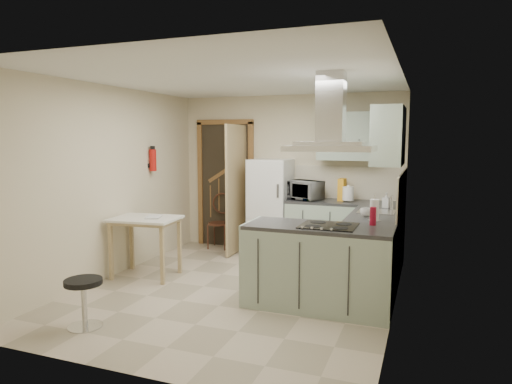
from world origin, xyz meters
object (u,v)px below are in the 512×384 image
at_px(peninsula, 319,267).
at_px(microwave, 304,190).
at_px(drop_leaf_table, 146,247).
at_px(fridge, 271,207).
at_px(bentwood_chair, 219,223).
at_px(extractor_hood, 330,148).
at_px(stool, 84,303).

distance_m(peninsula, microwave, 2.15).
bearing_deg(drop_leaf_table, peninsula, -12.46).
relative_size(fridge, peninsula, 0.97).
bearing_deg(bentwood_chair, fridge, -9.73).
xyz_separation_m(drop_leaf_table, microwave, (1.70, 1.66, 0.65)).
height_order(fridge, peninsula, fridge).
bearing_deg(peninsula, extractor_hood, 0.00).
relative_size(fridge, bentwood_chair, 1.82).
relative_size(peninsula, microwave, 3.00).
bearing_deg(bentwood_chair, microwave, -9.12).
height_order(extractor_hood, drop_leaf_table, extractor_hood).
bearing_deg(microwave, extractor_hood, -44.73).
distance_m(extractor_hood, stool, 2.89).
height_order(bentwood_chair, stool, bentwood_chair).
height_order(fridge, drop_leaf_table, fridge).
height_order(peninsula, bentwood_chair, peninsula).
relative_size(drop_leaf_table, stool, 1.75).
bearing_deg(peninsula, stool, -146.56).
bearing_deg(microwave, stool, -88.52).
relative_size(peninsula, stool, 3.21).
xyz_separation_m(peninsula, bentwood_chair, (-2.15, 2.06, -0.04)).
height_order(peninsula, microwave, microwave).
bearing_deg(stool, extractor_hood, 32.17).
bearing_deg(extractor_hood, fridge, 123.79).
xyz_separation_m(stool, microwave, (1.32, 3.27, 0.80)).
distance_m(drop_leaf_table, microwave, 2.47).
xyz_separation_m(extractor_hood, stool, (-2.10, -1.32, -1.48)).
height_order(fridge, stool, fridge).
bearing_deg(peninsula, fridge, 121.74).
xyz_separation_m(peninsula, drop_leaf_table, (-2.38, 0.29, -0.05)).
xyz_separation_m(fridge, peninsula, (1.22, -1.98, -0.30)).
xyz_separation_m(bentwood_chair, stool, (0.15, -3.38, -0.17)).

